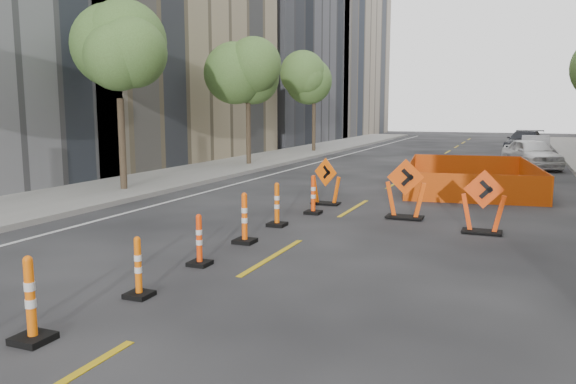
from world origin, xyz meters
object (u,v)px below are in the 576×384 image
at_px(chevron_sign_center, 405,189).
at_px(chevron_sign_right, 483,202).
at_px(parked_car_far, 525,142).
at_px(channelizer_4, 199,240).
at_px(channelizer_2, 30,299).
at_px(channelizer_6, 277,204).
at_px(parked_car_mid, 535,148).
at_px(channelizer_5, 245,218).
at_px(channelizer_7, 313,195).
at_px(parked_car_near, 532,153).
at_px(chevron_sign_left, 326,181).
at_px(channelizer_3, 138,267).

relative_size(chevron_sign_center, chevron_sign_right, 1.06).
distance_m(chevron_sign_center, parked_car_far, 25.96).
distance_m(channelizer_4, parked_car_far, 32.37).
distance_m(channelizer_2, chevron_sign_right, 10.07).
height_order(channelizer_6, parked_car_mid, parked_car_mid).
height_order(channelizer_2, channelizer_5, same).
xyz_separation_m(channelizer_7, parked_car_mid, (6.22, 20.63, 0.16)).
distance_m(channelizer_4, parked_car_near, 22.35).
height_order(channelizer_6, chevron_sign_left, chevron_sign_left).
distance_m(chevron_sign_center, parked_car_mid, 20.70).
bearing_deg(chevron_sign_center, parked_car_far, 62.76).
xyz_separation_m(channelizer_4, parked_car_near, (6.14, 21.49, 0.25)).
bearing_deg(parked_car_near, channelizer_2, -124.95).
bearing_deg(parked_car_near, channelizer_5, -128.55).
distance_m(channelizer_7, chevron_sign_left, 1.65).
relative_size(channelizer_3, parked_car_far, 0.18).
xyz_separation_m(chevron_sign_right, parked_car_mid, (1.65, 21.49, -0.06)).
bearing_deg(channelizer_4, channelizer_7, 87.93).
bearing_deg(channelizer_7, channelizer_5, -93.32).
bearing_deg(channelizer_5, chevron_sign_center, 56.26).
distance_m(chevron_sign_right, parked_car_mid, 21.55).
bearing_deg(channelizer_5, channelizer_7, 86.68).
distance_m(channelizer_3, chevron_sign_right, 8.33).
height_order(channelizer_5, parked_car_near, parked_car_near).
distance_m(chevron_sign_left, parked_car_near, 15.33).
distance_m(channelizer_2, channelizer_3, 1.94).
height_order(chevron_sign_center, chevron_sign_right, chevron_sign_center).
bearing_deg(chevron_sign_right, chevron_sign_left, 142.24).
distance_m(channelizer_3, channelizer_7, 7.73).
bearing_deg(chevron_sign_left, parked_car_mid, 93.61).
height_order(parked_car_mid, parked_car_far, parked_car_far).
height_order(chevron_sign_right, parked_car_mid, chevron_sign_right).
bearing_deg(chevron_sign_center, channelizer_7, 165.71).
bearing_deg(channelizer_2, channelizer_4, 88.25).
bearing_deg(channelizer_3, channelizer_5, 91.15).
height_order(channelizer_3, channelizer_6, channelizer_6).
bearing_deg(channelizer_5, parked_car_mid, 75.26).
relative_size(chevron_sign_left, chevron_sign_center, 0.89).
bearing_deg(chevron_sign_left, channelizer_6, -69.58).
relative_size(channelizer_6, parked_car_mid, 0.26).
relative_size(channelizer_2, parked_car_mid, 0.26).
bearing_deg(parked_car_mid, channelizer_4, -101.90).
bearing_deg(parked_car_far, chevron_sign_left, -96.26).
relative_size(chevron_sign_right, parked_car_far, 0.29).
bearing_deg(channelizer_3, parked_car_far, 80.14).
distance_m(chevron_sign_center, parked_car_near, 15.80).
distance_m(channelizer_5, parked_car_far, 30.48).
height_order(channelizer_2, channelizer_6, channelizer_2).
bearing_deg(channelizer_5, parked_car_near, 72.53).
relative_size(channelizer_4, parked_car_near, 0.23).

